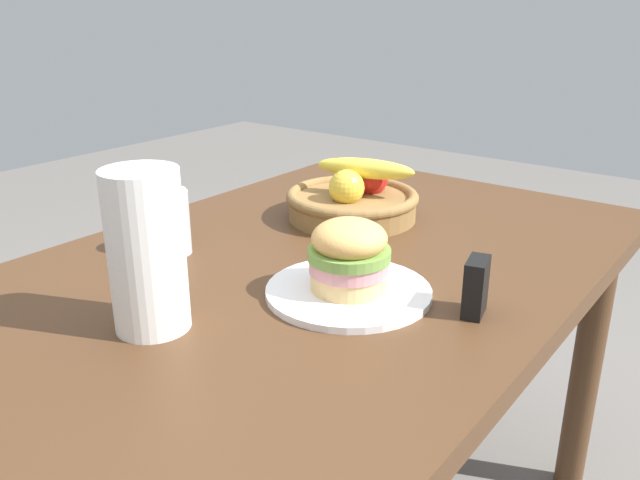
# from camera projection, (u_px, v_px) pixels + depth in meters

# --- Properties ---
(dining_table) EXTENTS (1.40, 0.90, 0.75)m
(dining_table) POSITION_uv_depth(u_px,v_px,m) (313.00, 310.00, 1.24)
(dining_table) COLOR #4C301C
(dining_table) RESTS_ON ground_plane
(plate) EXTENTS (0.27, 0.27, 0.01)m
(plate) POSITION_uv_depth(u_px,v_px,m) (348.00, 292.00, 1.06)
(plate) COLOR white
(plate) RESTS_ON dining_table
(sandwich) EXTENTS (0.13, 0.13, 0.12)m
(sandwich) POSITION_uv_depth(u_px,v_px,m) (349.00, 255.00, 1.04)
(sandwich) COLOR #E5BC75
(sandwich) RESTS_ON plate
(soda_can) EXTENTS (0.07, 0.07, 0.13)m
(soda_can) POSITION_uv_depth(u_px,v_px,m) (172.00, 222.00, 1.22)
(soda_can) COLOR silver
(soda_can) RESTS_ON dining_table
(fruit_basket) EXTENTS (0.29, 0.29, 0.14)m
(fruit_basket) POSITION_uv_depth(u_px,v_px,m) (354.00, 199.00, 1.42)
(fruit_basket) COLOR olive
(fruit_basket) RESTS_ON dining_table
(paper_towel_roll) EXTENTS (0.11, 0.11, 0.24)m
(paper_towel_roll) POSITION_uv_depth(u_px,v_px,m) (147.00, 252.00, 0.92)
(paper_towel_roll) COLOR white
(paper_towel_roll) RESTS_ON dining_table
(napkin_holder) EXTENTS (0.07, 0.04, 0.09)m
(napkin_holder) POSITION_uv_depth(u_px,v_px,m) (476.00, 287.00, 0.99)
(napkin_holder) COLOR black
(napkin_holder) RESTS_ON dining_table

